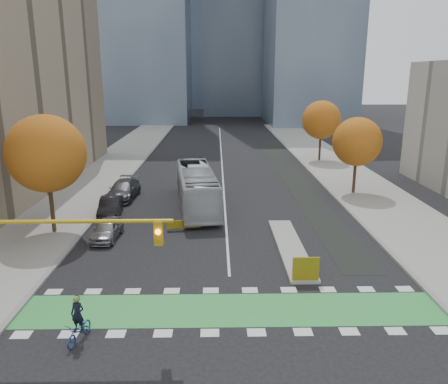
{
  "coord_description": "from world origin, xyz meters",
  "views": [
    {
      "loc": [
        -0.69,
        -16.86,
        10.66
      ],
      "look_at": [
        -0.18,
        11.71,
        3.0
      ],
      "focal_mm": 35.0,
      "sensor_mm": 36.0,
      "label": 1
    }
  ],
  "objects_px": {
    "parked_car_a": "(107,229)",
    "traffic_signal_west": "(35,247)",
    "tree_west": "(46,154)",
    "parked_car_c": "(123,190)",
    "tree_east_far": "(321,120)",
    "tree_east_near": "(357,142)",
    "cyclist": "(79,326)",
    "hazard_board": "(306,269)",
    "parked_car_b": "(110,207)",
    "bus": "(197,187)"
  },
  "relations": [
    {
      "from": "traffic_signal_west",
      "to": "cyclist",
      "type": "relative_size",
      "value": 4.18
    },
    {
      "from": "traffic_signal_west",
      "to": "parked_car_c",
      "type": "height_order",
      "value": "traffic_signal_west"
    },
    {
      "from": "tree_west",
      "to": "tree_east_far",
      "type": "distance_m",
      "value": 35.73
    },
    {
      "from": "tree_west",
      "to": "cyclist",
      "type": "xyz_separation_m",
      "value": [
        5.62,
        -12.86,
        -4.94
      ]
    },
    {
      "from": "bus",
      "to": "parked_car_a",
      "type": "xyz_separation_m",
      "value": [
        -5.74,
        -7.27,
        -1.0
      ]
    },
    {
      "from": "traffic_signal_west",
      "to": "cyclist",
      "type": "distance_m",
      "value": 3.71
    },
    {
      "from": "tree_east_far",
      "to": "parked_car_c",
      "type": "bearing_deg",
      "value": -141.49
    },
    {
      "from": "hazard_board",
      "to": "parked_car_a",
      "type": "height_order",
      "value": "hazard_board"
    },
    {
      "from": "cyclist",
      "to": "tree_east_near",
      "type": "bearing_deg",
      "value": 64.87
    },
    {
      "from": "parked_car_a",
      "to": "tree_east_far",
      "type": "bearing_deg",
      "value": 55.2
    },
    {
      "from": "parked_car_b",
      "to": "tree_east_far",
      "type": "bearing_deg",
      "value": 39.76
    },
    {
      "from": "tree_west",
      "to": "tree_east_near",
      "type": "distance_m",
      "value": 26.01
    },
    {
      "from": "parked_car_b",
      "to": "parked_car_c",
      "type": "bearing_deg",
      "value": 83.97
    },
    {
      "from": "hazard_board",
      "to": "parked_car_a",
      "type": "distance_m",
      "value": 13.8
    },
    {
      "from": "tree_east_far",
      "to": "bus",
      "type": "height_order",
      "value": "tree_east_far"
    },
    {
      "from": "hazard_board",
      "to": "cyclist",
      "type": "height_order",
      "value": "cyclist"
    },
    {
      "from": "bus",
      "to": "hazard_board",
      "type": "bearing_deg",
      "value": -72.76
    },
    {
      "from": "tree_east_near",
      "to": "parked_car_c",
      "type": "relative_size",
      "value": 1.29
    },
    {
      "from": "tree_east_far",
      "to": "parked_car_b",
      "type": "xyz_separation_m",
      "value": [
        -21.5,
        -22.11,
        -4.52
      ]
    },
    {
      "from": "tree_west",
      "to": "bus",
      "type": "bearing_deg",
      "value": 32.49
    },
    {
      "from": "hazard_board",
      "to": "parked_car_a",
      "type": "relative_size",
      "value": 0.36
    },
    {
      "from": "cyclist",
      "to": "bus",
      "type": "relative_size",
      "value": 0.17
    },
    {
      "from": "parked_car_a",
      "to": "traffic_signal_west",
      "type": "bearing_deg",
      "value": -86.92
    },
    {
      "from": "bus",
      "to": "parked_car_b",
      "type": "bearing_deg",
      "value": -168.35
    },
    {
      "from": "tree_east_near",
      "to": "bus",
      "type": "xyz_separation_m",
      "value": [
        -14.32,
        -3.84,
        -3.2
      ]
    },
    {
      "from": "tree_east_near",
      "to": "parked_car_c",
      "type": "height_order",
      "value": "tree_east_near"
    },
    {
      "from": "traffic_signal_west",
      "to": "hazard_board",
      "type": "bearing_deg",
      "value": 21.55
    },
    {
      "from": "tree_west",
      "to": "cyclist",
      "type": "distance_m",
      "value": 14.88
    },
    {
      "from": "tree_east_near",
      "to": "tree_east_far",
      "type": "bearing_deg",
      "value": 88.21
    },
    {
      "from": "traffic_signal_west",
      "to": "tree_east_near",
      "type": "bearing_deg",
      "value": 48.48
    },
    {
      "from": "tree_east_near",
      "to": "cyclist",
      "type": "xyz_separation_m",
      "value": [
        -18.38,
        -22.86,
        -4.18
      ]
    },
    {
      "from": "traffic_signal_west",
      "to": "tree_east_far",
      "type": "bearing_deg",
      "value": 62.05
    },
    {
      "from": "parked_car_a",
      "to": "parked_car_b",
      "type": "relative_size",
      "value": 0.89
    },
    {
      "from": "traffic_signal_west",
      "to": "parked_car_b",
      "type": "height_order",
      "value": "traffic_signal_west"
    },
    {
      "from": "tree_east_near",
      "to": "parked_car_a",
      "type": "xyz_separation_m",
      "value": [
        -20.07,
        -11.11,
        -4.2
      ]
    },
    {
      "from": "hazard_board",
      "to": "tree_west",
      "type": "height_order",
      "value": "tree_west"
    },
    {
      "from": "tree_east_far",
      "to": "parked_car_c",
      "type": "distance_m",
      "value": 27.83
    },
    {
      "from": "tree_east_far",
      "to": "tree_west",
      "type": "bearing_deg",
      "value": -133.3
    },
    {
      "from": "tree_west",
      "to": "parked_car_c",
      "type": "height_order",
      "value": "tree_west"
    },
    {
      "from": "cyclist",
      "to": "bus",
      "type": "height_order",
      "value": "bus"
    },
    {
      "from": "parked_car_b",
      "to": "parked_car_c",
      "type": "height_order",
      "value": "parked_car_c"
    },
    {
      "from": "tree_east_near",
      "to": "cyclist",
      "type": "distance_m",
      "value": 29.63
    },
    {
      "from": "parked_car_b",
      "to": "parked_car_c",
      "type": "distance_m",
      "value": 5.0
    },
    {
      "from": "tree_west",
      "to": "tree_east_near",
      "type": "relative_size",
      "value": 1.16
    },
    {
      "from": "cyclist",
      "to": "parked_car_b",
      "type": "xyz_separation_m",
      "value": [
        -2.62,
        16.75,
        0.04
      ]
    },
    {
      "from": "bus",
      "to": "parked_car_b",
      "type": "relative_size",
      "value": 2.73
    },
    {
      "from": "parked_car_a",
      "to": "bus",
      "type": "bearing_deg",
      "value": 54.08
    },
    {
      "from": "tree_west",
      "to": "tree_east_near",
      "type": "bearing_deg",
      "value": 22.62
    },
    {
      "from": "hazard_board",
      "to": "bus",
      "type": "height_order",
      "value": "bus"
    },
    {
      "from": "tree_east_far",
      "to": "hazard_board",
      "type": "bearing_deg",
      "value": -104.12
    }
  ]
}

